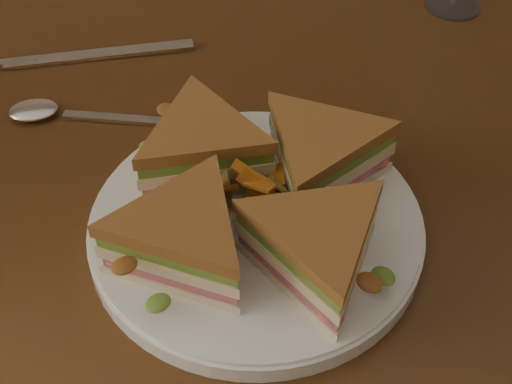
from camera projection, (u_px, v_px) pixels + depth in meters
table at (185, 259)px, 0.70m from camera, size 1.20×0.80×0.75m
plate at (256, 227)px, 0.58m from camera, size 0.27×0.27×0.02m
sandwich_wedges at (256, 196)px, 0.56m from camera, size 0.30×0.30×0.06m
crisps_mound at (256, 200)px, 0.56m from camera, size 0.09×0.09×0.05m
spoon at (57, 113)px, 0.69m from camera, size 0.18×0.06×0.01m
knife at (86, 56)px, 0.76m from camera, size 0.22×0.02×0.00m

